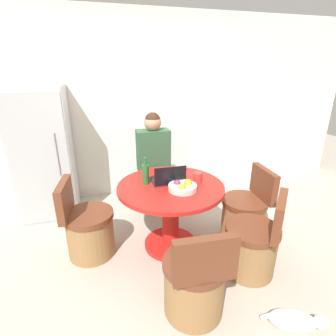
# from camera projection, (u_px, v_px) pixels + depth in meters

# --- Properties ---
(ground_plane) EXTENTS (12.00, 12.00, 0.00)m
(ground_plane) POSITION_uv_depth(u_px,v_px,m) (171.00, 253.00, 2.80)
(ground_plane) COLOR #B2A899
(wall_back) EXTENTS (7.00, 0.06, 2.60)m
(wall_back) POSITION_uv_depth(u_px,v_px,m) (139.00, 108.00, 3.81)
(wall_back) COLOR silver
(wall_back) RESTS_ON ground_plane
(refrigerator) EXTENTS (0.67, 0.70, 1.67)m
(refrigerator) POSITION_uv_depth(u_px,v_px,m) (44.00, 154.00, 3.30)
(refrigerator) COLOR silver
(refrigerator) RESTS_ON ground_plane
(dining_table) EXTENTS (1.09, 1.09, 0.74)m
(dining_table) POSITION_uv_depth(u_px,v_px,m) (171.00, 206.00, 2.74)
(dining_table) COLOR red
(dining_table) RESTS_ON ground_plane
(chair_near_right_corner) EXTENTS (0.58, 0.58, 0.83)m
(chair_near_right_corner) POSITION_uv_depth(u_px,v_px,m) (252.00, 246.00, 2.46)
(chair_near_right_corner) COLOR olive
(chair_near_right_corner) RESTS_ON ground_plane
(chair_left_side) EXTENTS (0.51, 0.50, 0.83)m
(chair_left_side) POSITION_uv_depth(u_px,v_px,m) (88.00, 230.00, 2.70)
(chair_left_side) COLOR olive
(chair_left_side) RESTS_ON ground_plane
(chair_right_side) EXTENTS (0.50, 0.50, 0.83)m
(chair_right_side) POSITION_uv_depth(u_px,v_px,m) (245.00, 215.00, 2.97)
(chair_right_side) COLOR olive
(chair_right_side) RESTS_ON ground_plane
(chair_near_camera) EXTENTS (0.50, 0.50, 0.83)m
(chair_near_camera) POSITION_uv_depth(u_px,v_px,m) (195.00, 283.00, 2.04)
(chair_near_camera) COLOR olive
(chair_near_camera) RESTS_ON ground_plane
(person_seated) EXTENTS (0.40, 0.37, 1.36)m
(person_seated) POSITION_uv_depth(u_px,v_px,m) (153.00, 160.00, 3.34)
(person_seated) COLOR #2D2D38
(person_seated) RESTS_ON ground_plane
(laptop) EXTENTS (0.33, 0.24, 0.20)m
(laptop) POSITION_uv_depth(u_px,v_px,m) (168.00, 179.00, 2.71)
(laptop) COLOR #232328
(laptop) RESTS_ON dining_table
(fruit_bowl) EXTENTS (0.28, 0.28, 0.10)m
(fruit_bowl) POSITION_uv_depth(u_px,v_px,m) (183.00, 187.00, 2.54)
(fruit_bowl) COLOR beige
(fruit_bowl) RESTS_ON dining_table
(coffee_cup) EXTENTS (0.09, 0.09, 0.10)m
(coffee_cup) POSITION_uv_depth(u_px,v_px,m) (198.00, 177.00, 2.72)
(coffee_cup) COLOR #B2332D
(coffee_cup) RESTS_ON dining_table
(bottle) EXTENTS (0.07, 0.07, 0.28)m
(bottle) POSITION_uv_depth(u_px,v_px,m) (146.00, 174.00, 2.65)
(bottle) COLOR #23602D
(bottle) RESTS_ON dining_table
(cat) EXTENTS (0.43, 0.28, 0.18)m
(cat) POSITION_uv_depth(u_px,v_px,m) (295.00, 320.00, 1.95)
(cat) COLOR white
(cat) RESTS_ON ground_plane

